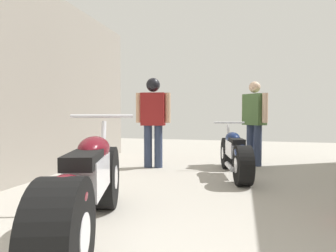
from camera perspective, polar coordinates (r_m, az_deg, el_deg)
name	(u,v)px	position (r m, az deg, el deg)	size (l,w,h in m)	color
ground_plane	(208,202)	(3.53, 7.92, -14.73)	(16.27, 16.27, 0.00)	#A8A399
garage_partition_left	(9,77)	(4.64, -29.02, 8.41)	(0.08, 7.46, 3.09)	gray
motorcycle_maroon_cruiser	(88,189)	(2.51, -15.59, -11.90)	(1.00, 2.18, 1.03)	black
motorcycle_black_naked	(235,154)	(4.93, 13.11, -5.46)	(0.70, 1.91, 0.89)	black
mechanic_in_blue	(254,118)	(6.06, 16.71, 1.51)	(0.54, 0.57, 1.69)	#2D3851
mechanic_with_helmet	(153,114)	(5.57, -2.96, 2.38)	(0.68, 0.30, 1.73)	#2D3851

